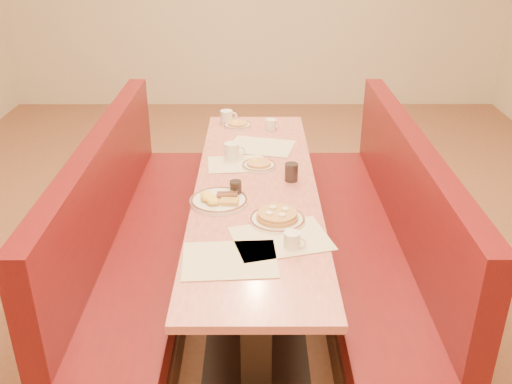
{
  "coord_description": "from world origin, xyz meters",
  "views": [
    {
      "loc": [
        -0.0,
        -2.98,
        2.17
      ],
      "look_at": [
        0.0,
        -0.28,
        0.85
      ],
      "focal_mm": 40.0,
      "sensor_mm": 36.0,
      "label": 1
    }
  ],
  "objects_px": {
    "coffee_mug_d": "(227,117)",
    "soda_tumbler_mid": "(291,172)",
    "coffee_mug_a": "(293,240)",
    "soda_tumbler_near": "(236,189)",
    "booth_left": "(136,244)",
    "pancake_plate": "(277,218)",
    "diner_table": "(256,242)",
    "booth_right": "(376,243)",
    "eggs_plate": "(218,200)",
    "coffee_mug_b": "(233,151)",
    "coffee_mug_c": "(271,125)"
  },
  "relations": [
    {
      "from": "pancake_plate",
      "to": "coffee_mug_b",
      "type": "height_order",
      "value": "coffee_mug_b"
    },
    {
      "from": "coffee_mug_a",
      "to": "eggs_plate",
      "type": "bearing_deg",
      "value": 151.48
    },
    {
      "from": "booth_right",
      "to": "eggs_plate",
      "type": "xyz_separation_m",
      "value": [
        -0.94,
        -0.22,
        0.41
      ]
    },
    {
      "from": "coffee_mug_b",
      "to": "coffee_mug_d",
      "type": "bearing_deg",
      "value": 95.98
    },
    {
      "from": "eggs_plate",
      "to": "coffee_mug_d",
      "type": "distance_m",
      "value": 1.32
    },
    {
      "from": "booth_left",
      "to": "soda_tumbler_mid",
      "type": "xyz_separation_m",
      "value": [
        0.94,
        0.08,
        0.44
      ]
    },
    {
      "from": "coffee_mug_c",
      "to": "eggs_plate",
      "type": "bearing_deg",
      "value": -126.34
    },
    {
      "from": "diner_table",
      "to": "coffee_mug_d",
      "type": "height_order",
      "value": "coffee_mug_d"
    },
    {
      "from": "eggs_plate",
      "to": "soda_tumbler_mid",
      "type": "bearing_deg",
      "value": 35.16
    },
    {
      "from": "coffee_mug_c",
      "to": "coffee_mug_d",
      "type": "xyz_separation_m",
      "value": [
        -0.33,
        0.15,
        0.01
      ]
    },
    {
      "from": "coffee_mug_a",
      "to": "soda_tumbler_mid",
      "type": "relative_size",
      "value": 1.0
    },
    {
      "from": "booth_left",
      "to": "coffee_mug_a",
      "type": "relative_size",
      "value": 23.18
    },
    {
      "from": "eggs_plate",
      "to": "soda_tumbler_mid",
      "type": "relative_size",
      "value": 2.94
    },
    {
      "from": "soda_tumbler_near",
      "to": "booth_left",
      "type": "bearing_deg",
      "value": 168.07
    },
    {
      "from": "diner_table",
      "to": "pancake_plate",
      "type": "height_order",
      "value": "pancake_plate"
    },
    {
      "from": "booth_right",
      "to": "coffee_mug_a",
      "type": "relative_size",
      "value": 23.18
    },
    {
      "from": "soda_tumbler_mid",
      "to": "booth_left",
      "type": "bearing_deg",
      "value": -175.39
    },
    {
      "from": "diner_table",
      "to": "soda_tumbler_near",
      "type": "relative_size",
      "value": 27.33
    },
    {
      "from": "diner_table",
      "to": "booth_left",
      "type": "bearing_deg",
      "value": 180.0
    },
    {
      "from": "booth_left",
      "to": "booth_right",
      "type": "bearing_deg",
      "value": 0.0
    },
    {
      "from": "booth_left",
      "to": "coffee_mug_b",
      "type": "xyz_separation_m",
      "value": [
        0.58,
        0.42,
        0.44
      ]
    },
    {
      "from": "diner_table",
      "to": "booth_left",
      "type": "xyz_separation_m",
      "value": [
        -0.73,
        0.0,
        -0.01
      ]
    },
    {
      "from": "coffee_mug_b",
      "to": "coffee_mug_c",
      "type": "bearing_deg",
      "value": 64.39
    },
    {
      "from": "booth_left",
      "to": "soda_tumbler_mid",
      "type": "height_order",
      "value": "booth_left"
    },
    {
      "from": "eggs_plate",
      "to": "soda_tumbler_mid",
      "type": "xyz_separation_m",
      "value": [
        0.41,
        0.29,
        0.03
      ]
    },
    {
      "from": "eggs_plate",
      "to": "coffee_mug_c",
      "type": "relative_size",
      "value": 3.05
    },
    {
      "from": "booth_right",
      "to": "coffee_mug_c",
      "type": "xyz_separation_m",
      "value": [
        -0.62,
        0.95,
        0.43
      ]
    },
    {
      "from": "diner_table",
      "to": "coffee_mug_a",
      "type": "xyz_separation_m",
      "value": [
        0.17,
        -0.68,
        0.42
      ]
    },
    {
      "from": "diner_table",
      "to": "coffee_mug_a",
      "type": "bearing_deg",
      "value": -75.95
    },
    {
      "from": "diner_table",
      "to": "coffee_mug_b",
      "type": "relative_size",
      "value": 18.59
    },
    {
      "from": "soda_tumbler_mid",
      "to": "coffee_mug_d",
      "type": "bearing_deg",
      "value": 112.43
    },
    {
      "from": "coffee_mug_d",
      "to": "soda_tumbler_mid",
      "type": "height_order",
      "value": "soda_tumbler_mid"
    },
    {
      "from": "booth_right",
      "to": "coffee_mug_c",
      "type": "bearing_deg",
      "value": 123.06
    },
    {
      "from": "booth_right",
      "to": "eggs_plate",
      "type": "distance_m",
      "value": 1.04
    },
    {
      "from": "soda_tumbler_mid",
      "to": "pancake_plate",
      "type": "bearing_deg",
      "value": -101.35
    },
    {
      "from": "coffee_mug_a",
      "to": "soda_tumbler_near",
      "type": "xyz_separation_m",
      "value": [
        -0.28,
        0.55,
        0.0
      ]
    },
    {
      "from": "diner_table",
      "to": "soda_tumbler_near",
      "type": "height_order",
      "value": "soda_tumbler_near"
    },
    {
      "from": "booth_left",
      "to": "booth_right",
      "type": "xyz_separation_m",
      "value": [
        1.46,
        0.0,
        0.0
      ]
    },
    {
      "from": "pancake_plate",
      "to": "coffee_mug_d",
      "type": "height_order",
      "value": "coffee_mug_d"
    },
    {
      "from": "diner_table",
      "to": "coffee_mug_b",
      "type": "distance_m",
      "value": 0.62
    },
    {
      "from": "coffee_mug_d",
      "to": "soda_tumbler_near",
      "type": "xyz_separation_m",
      "value": [
        0.1,
        -1.23,
        -0.01
      ]
    },
    {
      "from": "diner_table",
      "to": "coffee_mug_c",
      "type": "distance_m",
      "value": 1.05
    },
    {
      "from": "eggs_plate",
      "to": "soda_tumbler_near",
      "type": "bearing_deg",
      "value": 42.4
    },
    {
      "from": "booth_right",
      "to": "coffee_mug_b",
      "type": "relative_size",
      "value": 18.59
    },
    {
      "from": "booth_left",
      "to": "soda_tumbler_near",
      "type": "relative_size",
      "value": 27.33
    },
    {
      "from": "eggs_plate",
      "to": "coffee_mug_a",
      "type": "relative_size",
      "value": 2.95
    },
    {
      "from": "eggs_plate",
      "to": "coffee_mug_b",
      "type": "bearing_deg",
      "value": 85.0
    },
    {
      "from": "coffee_mug_a",
      "to": "soda_tumbler_near",
      "type": "distance_m",
      "value": 0.62
    },
    {
      "from": "coffee_mug_c",
      "to": "soda_tumbler_mid",
      "type": "relative_size",
      "value": 0.96
    },
    {
      "from": "booth_right",
      "to": "coffee_mug_d",
      "type": "relative_size",
      "value": 19.41
    }
  ]
}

